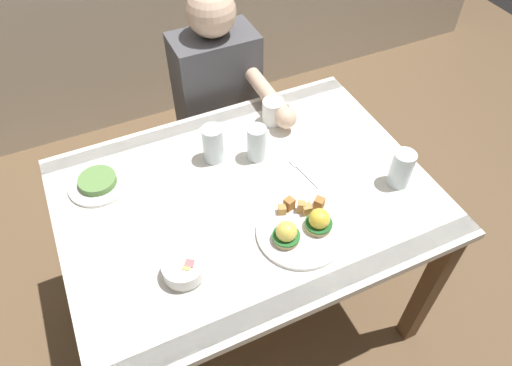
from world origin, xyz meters
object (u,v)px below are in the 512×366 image
object	(u,v)px
water_glass_far	(257,144)
side_plate	(98,183)
fork	(303,172)
water_glass_extra	(401,170)
diner_person	(221,101)
water_glass_near	(213,146)
dining_table	(247,215)
eggs_benedict_plate	(302,229)
coffee_mug	(274,111)
fruit_bowl	(184,269)

from	to	relation	value
water_glass_far	side_plate	size ratio (longest dim) A/B	0.65
fork	water_glass_far	xyz separation A→B (m)	(-0.11, 0.14, 0.06)
water_glass_extra	diner_person	size ratio (longest dim) A/B	0.11
fork	water_glass_near	bearing A→B (deg)	142.70
dining_table	eggs_benedict_plate	world-z (taller)	eggs_benedict_plate
eggs_benedict_plate	coffee_mug	distance (m)	0.53
fruit_bowl	water_glass_far	world-z (taller)	water_glass_far
water_glass_extra	side_plate	size ratio (longest dim) A/B	0.65
side_plate	water_glass_near	bearing A→B (deg)	-5.79
water_glass_extra	dining_table	bearing A→B (deg)	161.36
coffee_mug	eggs_benedict_plate	bearing A→B (deg)	-106.98
fruit_bowl	fork	distance (m)	0.54
fruit_bowl	diner_person	xyz separation A→B (m)	(0.43, 0.80, -0.12)
water_glass_extra	diner_person	world-z (taller)	diner_person
dining_table	fruit_bowl	xyz separation A→B (m)	(-0.28, -0.20, 0.14)
coffee_mug	fork	world-z (taller)	coffee_mug
fork	diner_person	world-z (taller)	diner_person
water_glass_near	side_plate	bearing A→B (deg)	174.21
fruit_bowl	water_glass_near	bearing A→B (deg)	58.44
water_glass_extra	water_glass_near	bearing A→B (deg)	144.69
dining_table	side_plate	distance (m)	0.51
water_glass_near	water_glass_extra	size ratio (longest dim) A/B	1.03
fork	water_glass_near	world-z (taller)	water_glass_near
coffee_mug	side_plate	bearing A→B (deg)	-175.67
coffee_mug	diner_person	size ratio (longest dim) A/B	0.10
water_glass_near	eggs_benedict_plate	bearing A→B (deg)	-73.83
eggs_benedict_plate	diner_person	size ratio (longest dim) A/B	0.24
eggs_benedict_plate	water_glass_extra	size ratio (longest dim) A/B	2.06
dining_table	water_glass_extra	size ratio (longest dim) A/B	9.17
fruit_bowl	water_glass_far	bearing A→B (deg)	42.11
dining_table	water_glass_near	bearing A→B (deg)	99.62
dining_table	coffee_mug	bearing A→B (deg)	50.61
water_glass_near	water_glass_far	distance (m)	0.15
fork	water_glass_extra	bearing A→B (deg)	-33.33
eggs_benedict_plate	water_glass_near	world-z (taller)	water_glass_near
fruit_bowl	dining_table	bearing A→B (deg)	35.54
water_glass_near	water_glass_extra	world-z (taller)	water_glass_near
coffee_mug	fork	bearing A→B (deg)	-95.11
water_glass_far	diner_person	size ratio (longest dim) A/B	0.11
eggs_benedict_plate	dining_table	bearing A→B (deg)	112.01
eggs_benedict_plate	fruit_bowl	size ratio (longest dim) A/B	2.25
dining_table	eggs_benedict_plate	bearing A→B (deg)	-67.99
water_glass_near	side_plate	xyz separation A→B (m)	(-0.40, 0.04, -0.05)
side_plate	diner_person	size ratio (longest dim) A/B	0.18
dining_table	water_glass_extra	xyz separation A→B (m)	(0.48, -0.16, 0.17)
dining_table	eggs_benedict_plate	xyz separation A→B (m)	(0.09, -0.21, 0.13)
fork	water_glass_extra	xyz separation A→B (m)	(0.26, -0.17, 0.06)
coffee_mug	water_glass_extra	distance (m)	0.51
water_glass_far	water_glass_near	bearing A→B (deg)	158.11
dining_table	fork	world-z (taller)	fork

